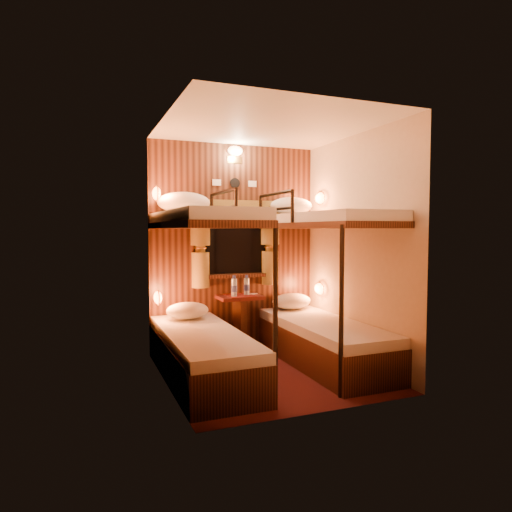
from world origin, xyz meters
name	(u,v)px	position (x,y,z in m)	size (l,w,h in m)	color
floor	(269,373)	(0.00, 0.00, 0.00)	(2.10, 2.10, 0.00)	#3A120F
ceiling	(269,126)	(0.00, 0.00, 2.40)	(2.10, 2.10, 0.00)	silver
wall_back	(234,247)	(0.00, 1.05, 1.20)	(2.40, 2.40, 0.00)	#C6B293
wall_front	(324,257)	(0.00, -1.05, 1.20)	(2.40, 2.40, 0.00)	#C6B293
wall_left	(166,253)	(-1.00, 0.00, 1.20)	(2.40, 2.40, 0.00)	#C6B293
wall_right	(356,249)	(1.00, 0.00, 1.20)	(2.40, 2.40, 0.00)	#C6B293
back_panel	(234,247)	(0.00, 1.04, 1.20)	(2.00, 0.03, 2.40)	black
bunk_left	(203,320)	(-0.65, 0.07, 0.56)	(0.72, 1.90, 1.82)	black
bunk_right	(323,311)	(0.65, 0.07, 0.56)	(0.72, 1.90, 1.82)	black
window	(235,249)	(0.00, 1.00, 1.18)	(1.00, 0.12, 0.79)	black
curtains	(236,242)	(0.00, 0.97, 1.26)	(1.10, 0.22, 1.00)	olive
back_fixtures	(235,157)	(0.00, 1.00, 2.25)	(0.54, 0.09, 0.48)	black
reading_lamps	(244,245)	(0.00, 0.70, 1.24)	(2.00, 0.20, 1.25)	orange
table	(240,316)	(0.00, 0.85, 0.41)	(0.50, 0.34, 0.66)	#501B12
bottle_left	(234,288)	(-0.09, 0.79, 0.75)	(0.07, 0.07, 0.24)	#99BFE5
bottle_right	(247,286)	(0.09, 0.86, 0.75)	(0.07, 0.07, 0.23)	#99BFE5
sachet_a	(251,294)	(0.15, 0.88, 0.65)	(0.08, 0.06, 0.01)	silver
sachet_b	(255,294)	(0.21, 0.91, 0.65)	(0.07, 0.05, 0.01)	silver
pillow_lower_left	(187,311)	(-0.65, 0.69, 0.55)	(0.46, 0.33, 0.18)	white
pillow_lower_right	(292,301)	(0.65, 0.82, 0.55)	(0.48, 0.34, 0.19)	white
pillow_upper_left	(184,202)	(-0.65, 0.82, 1.70)	(0.58, 0.41, 0.23)	white
pillow_upper_right	(291,206)	(0.65, 0.84, 1.69)	(0.52, 0.37, 0.20)	white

